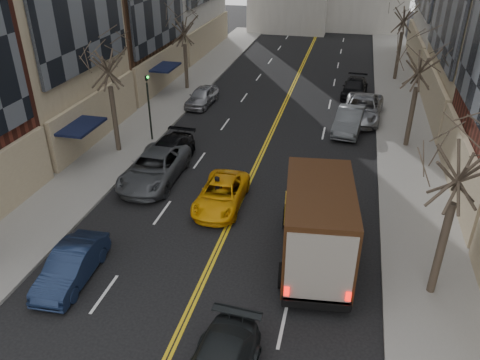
# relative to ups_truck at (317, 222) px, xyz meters

# --- Properties ---
(sidewalk_left) EXTENTS (4.00, 66.00, 0.15)m
(sidewalk_left) POSITION_rel_ups_truck_xyz_m (-13.20, 14.93, -1.84)
(sidewalk_left) COLOR slate
(sidewalk_left) RESTS_ON ground
(sidewalk_right) EXTENTS (4.00, 66.00, 0.15)m
(sidewalk_right) POSITION_rel_ups_truck_xyz_m (4.80, 14.93, -1.84)
(sidewalk_right) COLOR slate
(sidewalk_right) RESTS_ON ground
(tree_lf_mid) EXTENTS (3.20, 3.20, 8.91)m
(tree_lf_mid) POSITION_rel_ups_truck_xyz_m (-13.00, 7.93, 4.68)
(tree_lf_mid) COLOR #382D23
(tree_lf_mid) RESTS_ON sidewalk_left
(tree_lf_far) EXTENTS (3.20, 3.20, 8.12)m
(tree_lf_far) POSITION_rel_ups_truck_xyz_m (-13.00, 20.93, 4.11)
(tree_lf_far) COLOR #382D23
(tree_lf_far) RESTS_ON sidewalk_left
(tree_rt_near) EXTENTS (3.20, 3.20, 8.71)m
(tree_rt_near) POSITION_rel_ups_truck_xyz_m (4.60, -1.07, 4.54)
(tree_rt_near) COLOR #382D23
(tree_rt_near) RESTS_ON sidewalk_right
(tree_rt_mid) EXTENTS (3.20, 3.20, 8.32)m
(tree_rt_mid) POSITION_rel_ups_truck_xyz_m (4.60, 12.93, 4.25)
(tree_rt_mid) COLOR #382D23
(tree_rt_mid) RESTS_ON sidewalk_right
(tree_rt_far) EXTENTS (3.20, 3.20, 9.11)m
(tree_rt_far) POSITION_rel_ups_truck_xyz_m (4.60, 27.93, 4.83)
(tree_rt_far) COLOR #382D23
(tree_rt_far) RESTS_ON sidewalk_right
(traffic_signal) EXTENTS (0.29, 0.26, 4.70)m
(traffic_signal) POSITION_rel_ups_truck_xyz_m (-11.59, 9.93, 0.90)
(traffic_signal) COLOR black
(traffic_signal) RESTS_ON sidewalk_left
(ups_truck) EXTENTS (3.43, 7.19, 3.80)m
(ups_truck) POSITION_rel_ups_truck_xyz_m (0.00, 0.00, 0.00)
(ups_truck) COLOR black
(ups_truck) RESTS_ON ground
(taxi) EXTENTS (2.23, 4.72, 1.30)m
(taxi) POSITION_rel_ups_truck_xyz_m (-5.02, 3.28, -1.26)
(taxi) COLOR #E99F09
(taxi) RESTS_ON ground
(pedestrian) EXTENTS (0.56, 0.66, 1.55)m
(pedestrian) POSITION_rel_ups_truck_xyz_m (-5.22, 3.45, -1.14)
(pedestrian) COLOR black
(pedestrian) RESTS_ON ground
(parked_lf_b) EXTENTS (1.68, 4.24, 1.37)m
(parked_lf_b) POSITION_rel_ups_truck_xyz_m (-9.30, -3.56, -1.23)
(parked_lf_b) COLOR #101B34
(parked_lf_b) RESTS_ON ground
(parked_lf_c) EXTENTS (2.74, 5.80, 1.60)m
(parked_lf_c) POSITION_rel_ups_truck_xyz_m (-9.30, 4.94, -1.11)
(parked_lf_c) COLOR #46494D
(parked_lf_c) RESTS_ON ground
(parked_lf_d) EXTENTS (2.24, 5.19, 1.49)m
(parked_lf_d) POSITION_rel_ups_truck_xyz_m (-9.30, 6.89, -1.17)
(parked_lf_d) COLOR black
(parked_lf_d) RESTS_ON ground
(parked_lf_e) EXTENTS (1.99, 4.31, 1.43)m
(parked_lf_e) POSITION_rel_ups_truck_xyz_m (-10.50, 17.39, -1.20)
(parked_lf_e) COLOR #A0A1A7
(parked_lf_e) RESTS_ON ground
(parked_rt_a) EXTENTS (2.22, 4.99, 1.59)m
(parked_rt_a) POSITION_rel_ups_truck_xyz_m (0.90, 14.68, -1.12)
(parked_rt_a) COLOR #494C50
(parked_rt_a) RESTS_ON ground
(parked_rt_b) EXTENTS (3.24, 6.13, 1.64)m
(parked_rt_b) POSITION_rel_ups_truck_xyz_m (1.74, 17.26, -1.09)
(parked_rt_b) COLOR #9B9DA2
(parked_rt_b) RESTS_ON ground
(parked_rt_c) EXTENTS (2.25, 4.84, 1.37)m
(parked_rt_c) POSITION_rel_ups_truck_xyz_m (1.10, 22.49, -1.23)
(parked_rt_c) COLOR black
(parked_rt_c) RESTS_ON ground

